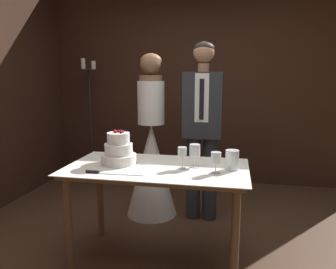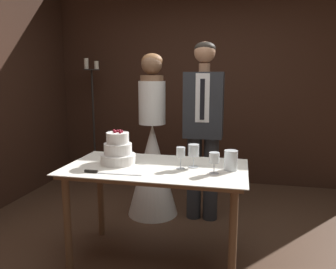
% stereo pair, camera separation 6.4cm
% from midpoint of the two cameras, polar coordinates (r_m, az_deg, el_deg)
% --- Properties ---
extents(ground_plane, '(40.00, 40.00, 0.00)m').
position_cam_midpoint_polar(ground_plane, '(2.90, 0.66, -20.66)').
color(ground_plane, '#4C3323').
extents(wall_back, '(4.52, 0.12, 2.93)m').
position_cam_midpoint_polar(wall_back, '(4.66, 5.81, 9.80)').
color(wall_back, '#382116').
rests_on(wall_back, ground_plane).
extents(cake_table, '(1.41, 0.78, 0.79)m').
position_cam_midpoint_polar(cake_table, '(2.61, -2.64, -7.58)').
color(cake_table, brown).
rests_on(cake_table, ground_plane).
extents(tiered_cake, '(0.28, 0.28, 0.28)m').
position_cam_midpoint_polar(tiered_cake, '(2.67, -9.26, -2.88)').
color(tiered_cake, white).
rests_on(tiered_cake, cake_table).
extents(cake_knife, '(0.43, 0.04, 0.02)m').
position_cam_midpoint_polar(cake_knife, '(2.44, -11.95, -6.53)').
color(cake_knife, silver).
rests_on(cake_knife, cake_table).
extents(wine_glass_near, '(0.08, 0.08, 0.18)m').
position_cam_midpoint_polar(wine_glass_near, '(2.53, 3.96, -2.97)').
color(wine_glass_near, silver).
rests_on(wine_glass_near, cake_table).
extents(wine_glass_middle, '(0.07, 0.07, 0.17)m').
position_cam_midpoint_polar(wine_glass_middle, '(2.49, 1.74, -3.23)').
color(wine_glass_middle, silver).
rests_on(wine_glass_middle, cake_table).
extents(wine_glass_far, '(0.08, 0.08, 0.16)m').
position_cam_midpoint_polar(wine_glass_far, '(2.39, 7.59, -4.18)').
color(wine_glass_far, silver).
rests_on(wine_glass_far, cake_table).
extents(hurricane_candle, '(0.10, 0.10, 0.15)m').
position_cam_midpoint_polar(hurricane_candle, '(2.51, 10.37, -4.46)').
color(hurricane_candle, silver).
rests_on(hurricane_candle, cake_table).
extents(bride, '(0.54, 0.54, 1.72)m').
position_cam_midpoint_polar(bride, '(3.50, -3.42, -3.96)').
color(bride, white).
rests_on(bride, ground_plane).
extents(groom, '(0.39, 0.25, 1.82)m').
position_cam_midpoint_polar(groom, '(3.33, 5.48, 1.93)').
color(groom, '#282B30').
rests_on(groom, ground_plane).
extents(candle_stand, '(0.28, 0.28, 1.73)m').
position_cam_midpoint_polar(candle_stand, '(4.74, -13.69, 1.47)').
color(candle_stand, black).
rests_on(candle_stand, ground_plane).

